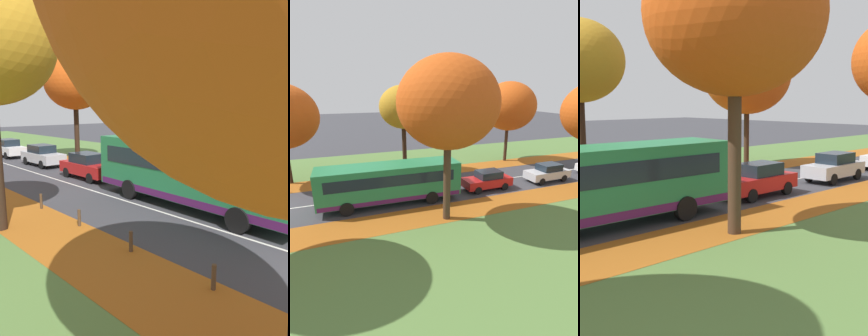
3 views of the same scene
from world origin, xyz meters
TOP-DOWN VIEW (x-y plane):
  - leaf_litter_left at (-4.60, 14.00)m, footprint 2.80×60.00m
  - grass_verge_right at (9.20, 20.00)m, footprint 12.00×90.00m
  - leaf_litter_right at (4.60, 14.00)m, footprint 2.80×60.00m
  - road_centre_line at (0.00, 20.00)m, footprint 0.12×80.00m
  - tree_right_near at (5.38, 11.63)m, footprint 6.10×6.10m
  - tree_right_mid at (5.33, 24.07)m, footprint 5.18×5.18m
  - bollard_third at (-3.56, 3.94)m, footprint 0.12×0.12m
  - bollard_fourth at (-3.59, 6.99)m, footprint 0.12×0.12m
  - bollard_fifth at (-3.51, 10.03)m, footprint 0.12×0.12m
  - bollard_sixth at (-3.54, 13.07)m, footprint 0.12×0.12m
  - bus at (1.53, 8.70)m, footprint 2.88×10.47m
  - car_red_lead at (1.66, 17.06)m, footprint 1.82×4.22m
  - car_silver_following at (1.81, 23.50)m, footprint 1.82×4.22m
  - car_white_third_in_line at (1.75, 30.06)m, footprint 1.82×4.22m

SIDE VIEW (x-z plane):
  - road_centre_line at x=0.00m, z-range 0.00..0.01m
  - grass_verge_right at x=9.20m, z-range 0.00..0.01m
  - leaf_litter_left at x=-4.60m, z-range 0.01..0.01m
  - leaf_litter_right at x=4.60m, z-range 0.01..0.01m
  - bollard_fifth at x=-3.51m, z-range 0.00..0.66m
  - bollard_third at x=-3.56m, z-range 0.00..0.67m
  - bollard_fourth at x=-3.59m, z-range 0.00..0.67m
  - bollard_sixth at x=-3.54m, z-range 0.00..0.69m
  - car_red_lead at x=1.66m, z-range 0.00..1.62m
  - car_silver_following at x=1.81m, z-range 0.00..1.62m
  - car_white_third_in_line at x=1.75m, z-range 0.00..1.62m
  - bus at x=1.53m, z-range 0.21..3.19m
  - tree_right_mid at x=5.33m, z-range 2.12..11.07m
  - tree_right_near at x=5.38m, z-range 2.35..12.58m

